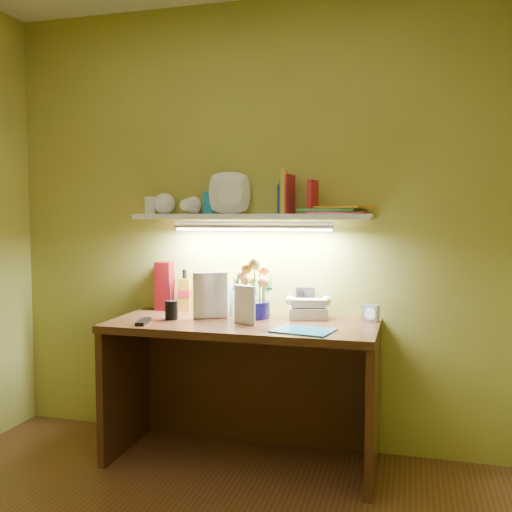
{
  "coord_description": "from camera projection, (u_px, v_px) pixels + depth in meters",
  "views": [
    {
      "loc": [
        0.85,
        -1.62,
        1.31
      ],
      "look_at": [
        0.03,
        1.35,
        1.09
      ],
      "focal_mm": 40.0,
      "sensor_mm": 36.0,
      "label": 1
    }
  ],
  "objects": [
    {
      "name": "art_card",
      "position": [
        219.0,
        299.0,
        3.22
      ],
      "size": [
        0.18,
        0.08,
        0.17
      ],
      "primitive_type": null,
      "rotation": [
        0.0,
        0.0,
        -0.28
      ],
      "color": "white",
      "rests_on": "desk"
    },
    {
      "name": "desk_book_a",
      "position": [
        193.0,
        296.0,
        3.05
      ],
      "size": [
        0.18,
        0.09,
        0.25
      ],
      "primitive_type": "imported",
      "rotation": [
        0.0,
        0.0,
        0.39
      ],
      "color": "beige",
      "rests_on": "desk"
    },
    {
      "name": "desk_book_b",
      "position": [
        234.0,
        303.0,
        2.96
      ],
      "size": [
        0.14,
        0.08,
        0.2
      ],
      "primitive_type": "imported",
      "rotation": [
        0.0,
        0.0,
        -0.49
      ],
      "color": "white",
      "rests_on": "desk"
    },
    {
      "name": "pen_cup",
      "position": [
        171.0,
        304.0,
        3.05
      ],
      "size": [
        0.07,
        0.07,
        0.17
      ],
      "primitive_type": "cylinder",
      "rotation": [
        0.0,
        0.0,
        -0.05
      ],
      "color": "black",
      "rests_on": "desk"
    },
    {
      "name": "blue_folder",
      "position": [
        303.0,
        330.0,
        2.74
      ],
      "size": [
        0.31,
        0.25,
        0.01
      ],
      "primitive_type": "cube",
      "rotation": [
        0.0,
        0.0,
        -0.19
      ],
      "color": "#1974A9",
      "rests_on": "desk"
    },
    {
      "name": "telephone",
      "position": [
        308.0,
        307.0,
        3.07
      ],
      "size": [
        0.23,
        0.19,
        0.12
      ],
      "primitive_type": null,
      "rotation": [
        0.0,
        0.0,
        0.21
      ],
      "color": "beige",
      "rests_on": "desk"
    },
    {
      "name": "desk",
      "position": [
        242.0,
        392.0,
        3.0
      ],
      "size": [
        1.4,
        0.6,
        0.75
      ],
      "primitive_type": "cube",
      "color": "#3D2210",
      "rests_on": "ground"
    },
    {
      "name": "flower_bouquet",
      "position": [
        253.0,
        289.0,
        3.09
      ],
      "size": [
        0.22,
        0.22,
        0.32
      ],
      "primitive_type": null,
      "rotation": [
        0.0,
        0.0,
        0.1
      ],
      "color": "#0C0835",
      "rests_on": "desk"
    },
    {
      "name": "whisky_box",
      "position": [
        164.0,
        286.0,
        3.35
      ],
      "size": [
        0.1,
        0.1,
        0.28
      ],
      "primitive_type": "cube",
      "rotation": [
        0.0,
        0.0,
        0.09
      ],
      "color": "#58080A",
      "rests_on": "desk"
    },
    {
      "name": "tv_remote",
      "position": [
        143.0,
        322.0,
        2.94
      ],
      "size": [
        0.08,
        0.17,
        0.02
      ],
      "primitive_type": "cube",
      "rotation": [
        0.0,
        0.0,
        0.22
      ],
      "color": "black",
      "rests_on": "desk"
    },
    {
      "name": "desk_clock",
      "position": [
        370.0,
        313.0,
        2.99
      ],
      "size": [
        0.1,
        0.07,
        0.09
      ],
      "primitive_type": "cube",
      "rotation": [
        0.0,
        0.0,
        -0.33
      ],
      "color": "#BCBBC0",
      "rests_on": "desk"
    },
    {
      "name": "wall_shelf",
      "position": [
        252.0,
        210.0,
        3.11
      ],
      "size": [
        1.32,
        0.34,
        0.27
      ],
      "color": "white",
      "rests_on": "ground"
    },
    {
      "name": "whisky_bottle",
      "position": [
        185.0,
        290.0,
        3.3
      ],
      "size": [
        0.08,
        0.08,
        0.24
      ],
      "primitive_type": null,
      "rotation": [
        0.0,
        0.0,
        0.17
      ],
      "color": "#A87518",
      "rests_on": "desk"
    }
  ]
}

